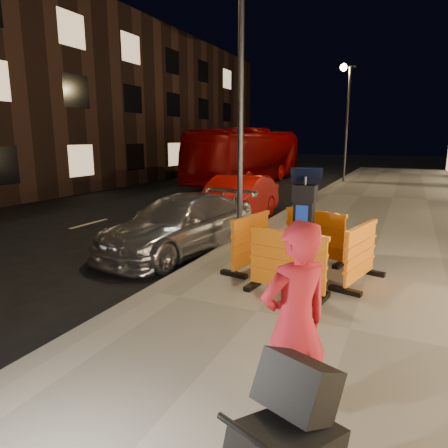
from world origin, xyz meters
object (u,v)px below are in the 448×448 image
at_px(barrier_back, 314,236).
at_px(parking_kiosk, 303,226).
at_px(car_red, 236,222).
at_px(car_silver, 181,251).
at_px(barrier_bldgside, 360,254).
at_px(barrier_kerbside, 251,242).
at_px(barrier_front, 287,263).
at_px(man, 295,325).
at_px(bus_doubledecker, 248,183).

bearing_deg(barrier_back, parking_kiosk, -75.22).
xyz_separation_m(barrier_back, car_red, (-3.08, 3.40, -0.64)).
distance_m(barrier_back, car_silver, 3.01).
xyz_separation_m(barrier_bldgside, car_silver, (-3.89, 0.85, -0.64)).
distance_m(parking_kiosk, barrier_kerbside, 1.03).
bearing_deg(car_silver, barrier_back, 11.78).
xyz_separation_m(barrier_front, car_red, (-3.08, 5.30, -0.64)).
xyz_separation_m(parking_kiosk, man, (0.82, -3.64, -0.02)).
bearing_deg(bus_doubledecker, barrier_front, -65.20).
bearing_deg(barrier_front, barrier_bldgside, 51.78).
xyz_separation_m(barrier_kerbside, car_silver, (-1.99, 0.85, -0.64)).
bearing_deg(parking_kiosk, barrier_back, 101.78).
bearing_deg(barrier_front, car_red, 126.97).
xyz_separation_m(barrier_back, car_silver, (-2.94, -0.10, -0.64)).
xyz_separation_m(barrier_front, barrier_back, (0.00, 1.90, 0.00)).
relative_size(barrier_front, barrier_kerbside, 1.00).
bearing_deg(parking_kiosk, car_silver, 175.59).
xyz_separation_m(bus_doubledecker, man, (7.50, -18.21, 1.01)).
relative_size(barrier_back, car_silver, 0.29).
relative_size(parking_kiosk, bus_doubledecker, 0.16).
relative_size(barrier_bldgside, man, 0.73).
xyz_separation_m(car_silver, man, (3.76, -4.50, 1.01)).
bearing_deg(barrier_back, car_red, 146.97).
relative_size(parking_kiosk, barrier_back, 1.40).
height_order(car_silver, car_red, car_red).
relative_size(barrier_kerbside, car_silver, 0.29).
bearing_deg(bus_doubledecker, parking_kiosk, -63.85).
xyz_separation_m(parking_kiosk, barrier_front, (0.00, -0.95, -0.39)).
relative_size(barrier_front, bus_doubledecker, 0.12).
relative_size(barrier_kerbside, barrier_bldgside, 1.00).
height_order(parking_kiosk, bus_doubledecker, parking_kiosk).
bearing_deg(barrier_kerbside, car_silver, 76.56).
height_order(parking_kiosk, man, parking_kiosk).
bearing_deg(parking_kiosk, barrier_bldgside, 11.78).
height_order(barrier_back, car_silver, barrier_back).
bearing_deg(bus_doubledecker, barrier_bldgside, -60.84).
bearing_deg(barrier_kerbside, barrier_front, -125.22).
bearing_deg(barrier_kerbside, car_red, 35.90).
distance_m(barrier_front, car_silver, 3.51).
relative_size(barrier_bldgside, car_red, 0.30).
bearing_deg(man, barrier_back, -129.13).
bearing_deg(bus_doubledecker, car_red, -69.10).
distance_m(car_silver, bus_doubledecker, 14.22).
distance_m(barrier_bldgside, man, 3.67).
bearing_deg(car_red, barrier_kerbside, -65.22).
bearing_deg(barrier_front, bus_doubledecker, 120.06).
bearing_deg(barrier_kerbside, barrier_back, -35.22).
xyz_separation_m(barrier_bldgside, car_red, (-4.03, 4.35, -0.64)).
distance_m(barrier_back, barrier_kerbside, 1.34).
height_order(barrier_bldgside, car_red, barrier_bldgside).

